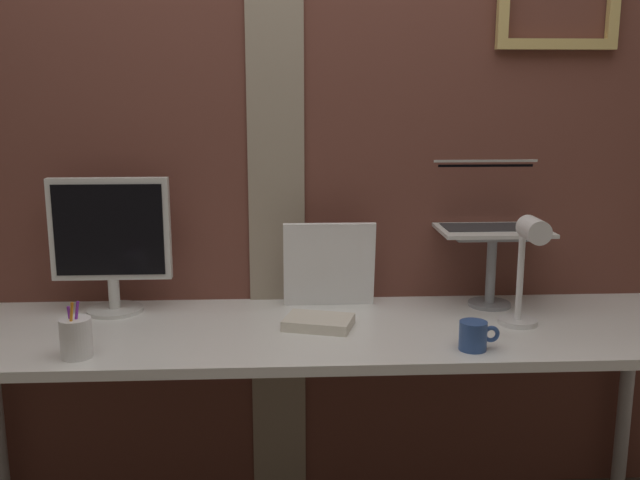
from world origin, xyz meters
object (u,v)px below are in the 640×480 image
at_px(whiteboard_panel, 329,265).
at_px(desk_lamp, 527,260).
at_px(monitor, 110,237).
at_px(laptop, 488,210).
at_px(pen_cup, 76,338).
at_px(coffee_mug, 474,336).

xyz_separation_m(whiteboard_panel, desk_lamp, (0.57, -0.27, 0.07)).
relative_size(monitor, laptop, 1.23).
distance_m(whiteboard_panel, pen_cup, 0.83).
height_order(laptop, desk_lamp, laptop).
relative_size(whiteboard_panel, coffee_mug, 2.66).
relative_size(monitor, coffee_mug, 3.87).
xyz_separation_m(pen_cup, coffee_mug, (1.08, 0.00, -0.01)).
height_order(laptop, pen_cup, laptop).
distance_m(monitor, coffee_mug, 1.17).
xyz_separation_m(whiteboard_panel, pen_cup, (-0.71, -0.43, -0.09)).
xyz_separation_m(monitor, laptop, (1.24, 0.07, 0.06)).
relative_size(desk_lamp, pen_cup, 2.18).
bearing_deg(whiteboard_panel, desk_lamp, -25.38).
bearing_deg(laptop, desk_lamp, -84.12).
bearing_deg(monitor, laptop, 3.39).
height_order(monitor, whiteboard_panel, monitor).
bearing_deg(pen_cup, monitor, 88.73).
distance_m(monitor, pen_cup, 0.45).
height_order(laptop, coffee_mug, laptop).
distance_m(laptop, pen_cup, 1.36).
relative_size(desk_lamp, coffee_mug, 3.08).
distance_m(desk_lamp, pen_cup, 1.30).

